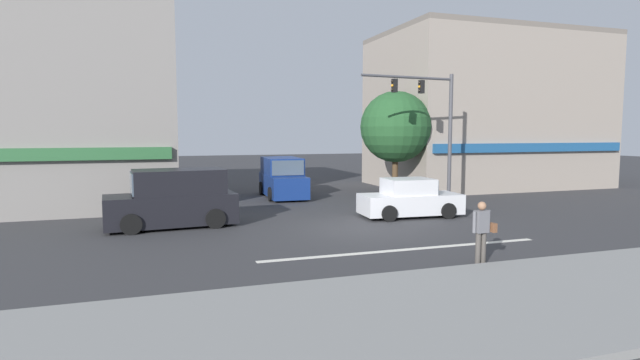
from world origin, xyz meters
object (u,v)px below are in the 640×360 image
utility_pole_near_left (123,126)px  traffic_light_mast (433,117)px  van_parked_curbside (283,178)px  pedestrian_foreground_with_bag (482,229)px  street_tree (396,127)px  sedan_waiting_far (410,200)px  van_approaching_near (174,200)px

utility_pole_near_left → traffic_light_mast: size_ratio=1.16×
van_parked_curbside → pedestrian_foreground_with_bag: 15.17m
street_tree → traffic_light_mast: size_ratio=0.92×
van_parked_curbside → pedestrian_foreground_with_bag: bearing=-84.4°
street_tree → traffic_light_mast: traffic_light_mast is taller
sedan_waiting_far → traffic_light_mast: bearing=44.6°
sedan_waiting_far → van_approaching_near: (-9.28, 0.80, 0.29)m
van_approaching_near → sedan_waiting_far: bearing=-4.9°
sedan_waiting_far → pedestrian_foreground_with_bag: (-1.89, -7.27, 0.24)m
traffic_light_mast → van_approaching_near: size_ratio=1.31×
utility_pole_near_left → van_approaching_near: (1.80, -3.25, -2.73)m
utility_pole_near_left → van_approaching_near: utility_pole_near_left is taller
utility_pole_near_left → sedan_waiting_far: utility_pole_near_left is taller
utility_pole_near_left → street_tree: bearing=9.6°
traffic_light_mast → van_approaching_near: traffic_light_mast is taller
van_approaching_near → pedestrian_foreground_with_bag: 10.94m
utility_pole_near_left → van_approaching_near: size_ratio=1.52×
utility_pole_near_left → traffic_light_mast: utility_pole_near_left is taller
utility_pole_near_left → van_parked_curbside: size_ratio=1.53×
sedan_waiting_far → pedestrian_foreground_with_bag: 7.51m
sedan_waiting_far → van_approaching_near: bearing=175.1°
van_approaching_near → utility_pole_near_left: bearing=119.0°
sedan_waiting_far → utility_pole_near_left: bearing=160.0°
traffic_light_mast → pedestrian_foreground_with_bag: 11.24m
van_approaching_near → street_tree: bearing=25.1°
sedan_waiting_far → van_approaching_near: size_ratio=0.89×
utility_pole_near_left → sedan_waiting_far: (11.08, -4.04, -3.03)m
pedestrian_foreground_with_bag → traffic_light_mast: bearing=65.5°
utility_pole_near_left → van_parked_curbside: 9.00m
pedestrian_foreground_with_bag → van_approaching_near: bearing=132.5°
sedan_waiting_far → van_parked_curbside: size_ratio=0.90×
street_tree → pedestrian_foreground_with_bag: 14.60m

